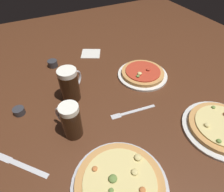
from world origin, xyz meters
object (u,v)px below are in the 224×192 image
Objects in this scene: pizza_plate_side at (221,127)px; napkin_folded at (91,53)px; beer_mug_amber at (71,121)px; knife_right at (21,165)px; pizza_plate_far at (143,74)px; beer_mug_dark at (70,85)px; pizza_plate_near at (120,184)px; ramekin_butter at (53,64)px; fork_left at (132,111)px; ramekin_sauce at (19,111)px.

pizza_plate_side is 2.65× the size of napkin_folded.
knife_right is (-0.21, -0.05, -0.07)m from beer_mug_amber.
pizza_plate_far and pizza_plate_side have the same top height.
pizza_plate_far reaches higher than knife_right.
pizza_plate_side is 0.68m from beer_mug_dark.
pizza_plate_near is at bearing -38.08° from knife_right.
pizza_plate_far is 4.93× the size of ramekin_butter.
pizza_plate_near reaches higher than knife_right.
beer_mug_dark reaches higher than napkin_folded.
pizza_plate_near is at bearing -130.16° from pizza_plate_far.
beer_mug_dark is 0.31m from fork_left.
ramekin_butter is 0.62m from knife_right.
pizza_plate_near is 2.74× the size of napkin_folded.
pizza_plate_far is 0.65m from ramekin_sauce.
knife_right is (-0.51, -0.59, -0.00)m from napkin_folded.
knife_right is at bearing -96.19° from ramekin_sauce.
fork_left is at bearing -45.09° from beer_mug_dark.
fork_left and knife_right have the same top height.
beer_mug_dark reaches higher than pizza_plate_far.
knife_right is at bearing -159.82° from pizza_plate_far.
ramekin_sauce is (-0.65, 0.01, -0.00)m from pizza_plate_far.
napkin_folded is (0.25, 0.03, -0.01)m from ramekin_butter.
pizza_plate_side is 6.21× the size of ramekin_sauce.
ramekin_sauce is at bearing -126.96° from ramekin_butter.
pizza_plate_side is 0.61m from beer_mug_amber.
ramekin_butter is (-0.02, 0.31, -0.06)m from beer_mug_dark.
beer_mug_dark reaches higher than fork_left.
pizza_plate_far is (0.40, 0.47, -0.00)m from pizza_plate_near.
pizza_plate_near reaches higher than napkin_folded.
knife_right is (-0.68, -0.25, -0.01)m from pizza_plate_far.
knife_right is at bearing 141.92° from pizza_plate_near.
knife_right is at bearing 164.85° from pizza_plate_side.
pizza_plate_near is 0.33m from fork_left.
pizza_plate_near is 0.61m from pizza_plate_far.
pizza_plate_side reaches higher than fork_left.
napkin_folded is (0.23, 0.81, -0.01)m from pizza_plate_near.
pizza_plate_far is 1.72× the size of beer_mug_amber.
beer_mug_dark is 3.30× the size of ramekin_sauce.
ramekin_butter is (-0.42, 0.32, 0.00)m from pizza_plate_far.
napkin_folded is (-0.26, 0.80, -0.01)m from pizza_plate_side.
beer_mug_amber is at bearing -118.71° from napkin_folded.
pizza_plate_side is at bearing 1.57° from pizza_plate_near.
ramekin_sauce is (-0.25, 0.48, -0.00)m from pizza_plate_near.
knife_right is (-0.27, -0.26, -0.08)m from beer_mug_dark.
pizza_plate_far is 0.72m from knife_right.
ramekin_sauce reaches higher than fork_left.
beer_mug_amber is 0.29m from fork_left.
pizza_plate_far is 0.53m from ramekin_butter.
pizza_plate_side reaches higher than ramekin_butter.
fork_left is at bearing -65.93° from ramekin_butter.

